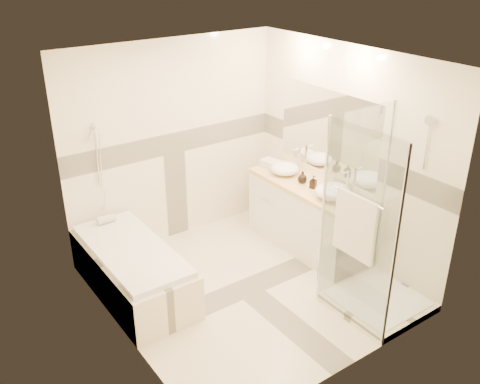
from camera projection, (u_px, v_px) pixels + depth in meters
room at (250, 183)px, 5.40m from camera, size 2.82×3.02×2.52m
bathtub at (133, 268)px, 5.71m from camera, size 0.75×1.70×0.56m
vanity at (306, 216)px, 6.52m from camera, size 0.58×1.62×0.85m
shower_enclosure at (369, 265)px, 5.40m from camera, size 0.96×0.93×2.04m
vessel_sink_near at (285, 168)px, 6.60m from camera, size 0.36×0.36×0.14m
vessel_sink_far at (333, 191)px, 5.98m from camera, size 0.41×0.41×0.16m
faucet_near at (298, 157)px, 6.67m from camera, size 0.12×0.03×0.30m
faucet_far at (347, 180)px, 6.05m from camera, size 0.12×0.03×0.28m
amenity_bottle_a at (313, 182)px, 6.22m from camera, size 0.09×0.09×0.15m
amenity_bottle_b at (302, 177)px, 6.36m from camera, size 0.13×0.13×0.14m
folded_towels at (272, 164)px, 6.80m from camera, size 0.21×0.31×0.09m
rolled_towel at (106, 219)px, 6.07m from camera, size 0.21×0.09×0.09m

